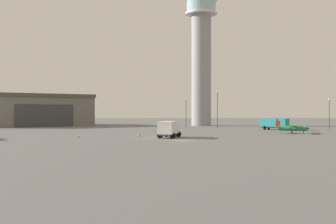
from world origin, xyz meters
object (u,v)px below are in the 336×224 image
(light_post_centre, at_px, (217,106))
(traffic_cone_near_left, at_px, (79,136))
(light_post_west, at_px, (186,110))
(truck_box_white, at_px, (169,128))
(truck_box_teal, at_px, (274,123))
(airplane_green, at_px, (292,128))
(traffic_cone_near_right, at_px, (139,134))
(control_tower, at_px, (201,54))
(light_post_east, at_px, (329,111))

(light_post_centre, height_order, traffic_cone_near_left, light_post_centre)
(light_post_west, bearing_deg, light_post_centre, -20.55)
(truck_box_white, height_order, truck_box_teal, truck_box_white)
(airplane_green, relative_size, traffic_cone_near_right, 11.97)
(airplane_green, height_order, traffic_cone_near_left, airplane_green)
(airplane_green, bearing_deg, light_post_centre, 131.27)
(airplane_green, bearing_deg, truck_box_teal, 107.13)
(light_post_west, height_order, traffic_cone_near_left, light_post_west)
(airplane_green, bearing_deg, traffic_cone_near_right, -144.53)
(control_tower, bearing_deg, light_post_west, -112.77)
(light_post_east, xyz_separation_m, light_post_centre, (-27.51, 8.45, 1.20))
(control_tower, relative_size, truck_box_white, 6.12)
(truck_box_teal, relative_size, light_post_centre, 0.66)
(airplane_green, height_order, truck_box_white, truck_box_white)
(airplane_green, relative_size, truck_box_white, 1.22)
(airplane_green, relative_size, light_post_centre, 0.86)
(control_tower, height_order, light_post_east, control_tower)
(truck_box_white, height_order, light_post_west, light_post_west)
(truck_box_white, height_order, light_post_east, light_post_east)
(control_tower, relative_size, light_post_east, 5.60)
(light_post_west, xyz_separation_m, traffic_cone_near_right, (-11.02, -41.22, -4.56))
(control_tower, height_order, light_post_centre, control_tower)
(airplane_green, relative_size, light_post_east, 1.12)
(truck_box_white, bearing_deg, truck_box_teal, -26.33)
(light_post_east, distance_m, traffic_cone_near_right, 55.68)
(airplane_green, height_order, traffic_cone_near_right, airplane_green)
(control_tower, relative_size, truck_box_teal, 6.51)
(truck_box_teal, height_order, traffic_cone_near_left, truck_box_teal)
(control_tower, xyz_separation_m, traffic_cone_near_left, (-26.95, -57.92, -21.93))
(control_tower, bearing_deg, traffic_cone_near_left, -114.95)
(light_post_east, bearing_deg, control_tower, 140.84)
(control_tower, relative_size, light_post_west, 5.31)
(light_post_centre, height_order, traffic_cone_near_right, light_post_centre)
(truck_box_white, relative_size, traffic_cone_near_left, 11.10)
(truck_box_teal, relative_size, traffic_cone_near_left, 10.43)
(airplane_green, distance_m, traffic_cone_near_right, 32.38)
(light_post_east, height_order, light_post_centre, light_post_centre)
(truck_box_white, xyz_separation_m, light_post_centre, (14.04, 42.61, 4.28))
(airplane_green, xyz_separation_m, light_post_east, (15.84, 20.67, 3.49))
(airplane_green, xyz_separation_m, light_post_centre, (-11.68, 29.12, 4.68))
(airplane_green, bearing_deg, light_post_west, 141.32)
(light_post_west, bearing_deg, light_post_east, -17.90)
(light_post_east, distance_m, traffic_cone_near_left, 66.40)
(truck_box_teal, bearing_deg, airplane_green, -51.18)
(control_tower, relative_size, traffic_cone_near_left, 67.94)
(truck_box_teal, distance_m, traffic_cone_near_right, 40.67)
(airplane_green, relative_size, truck_box_teal, 1.30)
(truck_box_white, distance_m, light_post_east, 53.88)
(light_post_east, relative_size, light_post_centre, 0.77)
(traffic_cone_near_right, bearing_deg, traffic_cone_near_left, -161.19)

